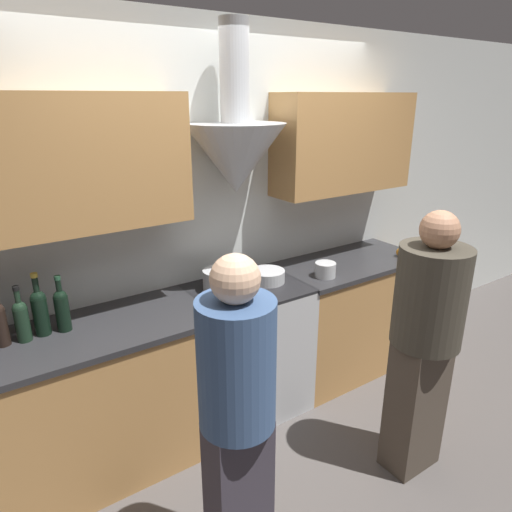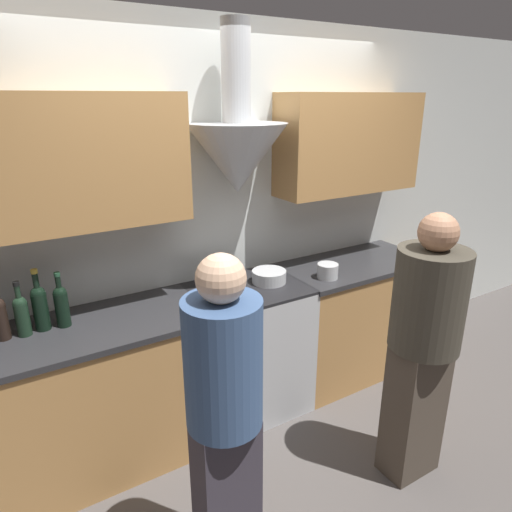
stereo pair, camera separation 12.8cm
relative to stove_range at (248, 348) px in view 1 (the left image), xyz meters
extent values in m
plane|color=#4C4744|center=(0.00, -0.32, -0.47)|extent=(12.00, 12.00, 0.00)
cube|color=silver|center=(0.00, 0.33, 0.83)|extent=(8.40, 0.06, 2.60)
cone|color=#B7BABC|center=(0.00, 0.13, 1.29)|extent=(0.63, 0.63, 0.43)
cylinder|color=#B7BABC|center=(0.00, 0.13, 1.79)|extent=(0.18, 0.18, 0.58)
cube|color=#B27F47|center=(-1.04, 0.15, 1.33)|extent=(1.34, 0.32, 0.70)
cube|color=#B27F47|center=(0.94, 0.15, 1.33)|extent=(1.14, 0.32, 0.70)
cube|color=#B27F47|center=(-1.04, 0.00, -0.02)|extent=(1.34, 0.60, 0.89)
cube|color=#28282B|center=(-1.04, 0.00, 0.44)|extent=(1.37, 0.62, 0.03)
cube|color=#B27F47|center=(0.94, 0.00, -0.02)|extent=(1.14, 0.60, 0.89)
cube|color=#28282B|center=(0.94, 0.00, 0.44)|extent=(1.17, 0.62, 0.03)
cube|color=#B7BABC|center=(0.00, 0.00, -0.01)|extent=(0.74, 0.60, 0.91)
cube|color=black|center=(0.00, -0.30, -0.05)|extent=(0.52, 0.01, 0.41)
cube|color=black|center=(0.00, 0.00, 0.45)|extent=(0.74, 0.60, 0.02)
cube|color=#B7BABC|center=(0.00, 0.27, 0.39)|extent=(0.74, 0.06, 0.10)
cylinder|color=black|center=(-1.43, 0.08, 0.56)|extent=(0.07, 0.07, 0.20)
cylinder|color=black|center=(-1.33, 0.06, 0.55)|extent=(0.07, 0.07, 0.18)
sphere|color=black|center=(-1.33, 0.06, 0.65)|extent=(0.07, 0.07, 0.07)
cylinder|color=black|center=(-1.33, 0.06, 0.70)|extent=(0.03, 0.03, 0.08)
cylinder|color=black|center=(-1.33, 0.06, 0.75)|extent=(0.03, 0.03, 0.02)
cylinder|color=black|center=(-1.24, 0.08, 0.57)|extent=(0.08, 0.08, 0.21)
sphere|color=black|center=(-1.24, 0.08, 0.67)|extent=(0.08, 0.08, 0.08)
cylinder|color=black|center=(-1.24, 0.08, 0.74)|extent=(0.03, 0.03, 0.10)
cylinder|color=gold|center=(-1.24, 0.08, 0.80)|extent=(0.03, 0.03, 0.02)
cylinder|color=black|center=(-1.13, 0.07, 0.56)|extent=(0.07, 0.07, 0.20)
sphere|color=black|center=(-1.13, 0.07, 0.66)|extent=(0.07, 0.07, 0.07)
cylinder|color=black|center=(-1.13, 0.07, 0.71)|extent=(0.03, 0.03, 0.08)
cylinder|color=#234C33|center=(-1.13, 0.07, 0.76)|extent=(0.03, 0.03, 0.02)
cylinder|color=#B7BABC|center=(-0.17, 0.05, 0.53)|extent=(0.24, 0.24, 0.14)
cylinder|color=#B7BABC|center=(0.17, 0.00, 0.50)|extent=(0.23, 0.23, 0.08)
sphere|color=orange|center=(1.33, -0.16, 0.50)|extent=(0.07, 0.07, 0.07)
cylinder|color=#B7BABC|center=(0.56, -0.14, 0.51)|extent=(0.14, 0.14, 0.10)
cube|color=#38333D|center=(-0.69, -0.99, -0.05)|extent=(0.27, 0.18, 0.84)
cylinder|color=#38517A|center=(-0.69, -0.99, 0.65)|extent=(0.32, 0.32, 0.56)
sphere|color=#E0B28E|center=(-0.69, -0.99, 1.02)|extent=(0.19, 0.19, 0.19)
cube|color=#473D33|center=(0.52, -1.01, -0.05)|extent=(0.32, 0.21, 0.84)
cylinder|color=#3D382D|center=(0.52, -1.01, 0.65)|extent=(0.38, 0.38, 0.56)
sphere|color=#AD7A5B|center=(0.52, -1.01, 1.02)|extent=(0.20, 0.20, 0.20)
camera|label=1|loc=(-1.50, -2.33, 1.66)|focal=32.00mm
camera|label=2|loc=(-1.40, -2.40, 1.66)|focal=32.00mm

